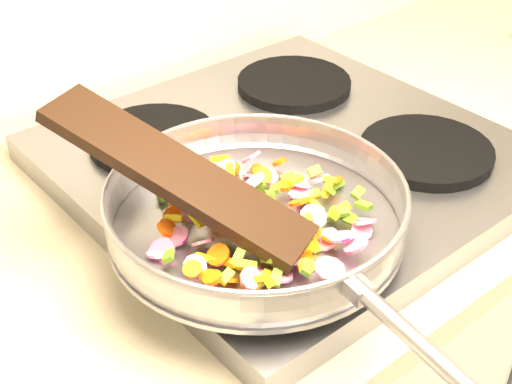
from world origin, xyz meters
TOP-DOWN VIEW (x-y plane):
  - base_cabinet at (0.00, 1.67)m, footprint 3.00×0.65m
  - cooktop at (-0.70, 1.67)m, footprint 0.60×0.60m
  - grate_fl at (-0.84, 1.52)m, footprint 0.19×0.19m
  - grate_fr at (-0.56, 1.52)m, footprint 0.19×0.19m
  - grate_bl at (-0.84, 1.81)m, footprint 0.19×0.19m
  - grate_br at (-0.56, 1.81)m, footprint 0.19×0.19m
  - saute_pan at (-0.87, 1.54)m, footprint 0.40×0.56m
  - vegetable_heap at (-0.87, 1.53)m, footprint 0.28×0.28m
  - wooden_spatula at (-0.94, 1.60)m, footprint 0.20×0.33m

SIDE VIEW (x-z plane):
  - base_cabinet at x=0.00m, z-range 0.00..0.86m
  - cooktop at x=-0.70m, z-range 0.90..0.94m
  - grate_fl at x=-0.84m, z-range 0.94..0.96m
  - grate_fr at x=-0.56m, z-range 0.94..0.96m
  - grate_bl at x=-0.84m, z-range 0.94..0.96m
  - grate_br at x=-0.56m, z-range 0.94..0.96m
  - vegetable_heap at x=-0.87m, z-range 0.95..1.00m
  - saute_pan at x=-0.87m, z-range 0.96..1.02m
  - wooden_spatula at x=-0.94m, z-range 0.97..1.10m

